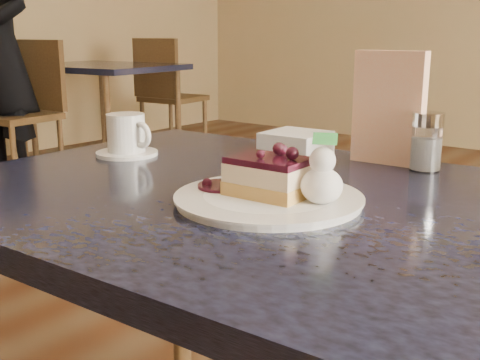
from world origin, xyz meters
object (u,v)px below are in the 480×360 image
Objects in this scene: cheesecake_slice at (269,177)px; coffee_set at (127,137)px; main_table at (285,243)px; bg_table_far_left at (108,158)px; dessert_plate at (269,199)px.

cheesecake_slice is 0.46m from coffee_set.
coffee_set is (-0.45, 0.06, 0.12)m from main_table.
bg_table_far_left reaches higher than main_table.
dessert_plate is 0.15× the size of bg_table_far_left.
dessert_plate is 2.02× the size of coffee_set.
main_table is at bearing 90.00° from cheesecake_slice.
dessert_plate is at bearing -13.89° from coffee_set.
coffee_set reaches higher than dessert_plate.
main_table is 0.10m from dessert_plate.
coffee_set is at bearing 166.11° from dessert_plate.
main_table is 4.37× the size of dessert_plate.
bg_table_far_left is at bearing 144.84° from dessert_plate.
cheesecake_slice reaches higher than dessert_plate.
dessert_plate is 3.78m from bg_table_far_left.
dessert_plate is at bearing -40.90° from bg_table_far_left.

